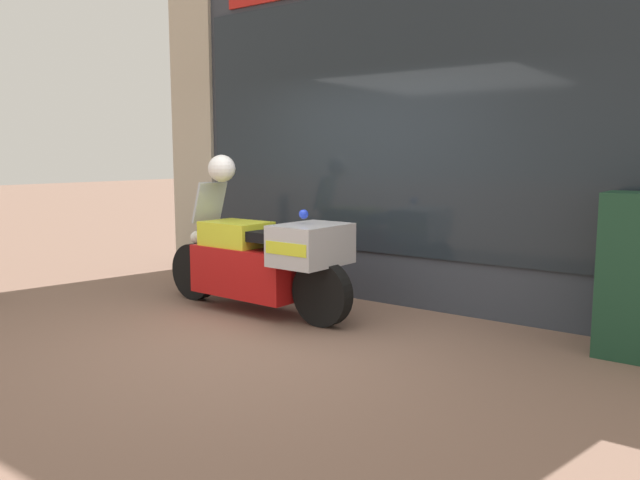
{
  "coord_description": "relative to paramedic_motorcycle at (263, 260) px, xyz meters",
  "views": [
    {
      "loc": [
        3.47,
        -3.9,
        1.59
      ],
      "look_at": [
        -0.31,
        1.2,
        0.72
      ],
      "focal_mm": 35.0,
      "sensor_mm": 36.0,
      "label": 1
    }
  ],
  "objects": [
    {
      "name": "ground_plane",
      "position": [
        0.65,
        -0.7,
        -0.55
      ],
      "size": [
        60.0,
        60.0,
        0.0
      ],
      "primitive_type": "plane",
      "color": "#7A5B4C"
    },
    {
      "name": "white_helmet",
      "position": [
        -0.57,
        0.02,
        0.9
      ],
      "size": [
        0.28,
        0.28,
        0.28
      ],
      "primitive_type": "sphere",
      "color": "white",
      "rests_on": "paramedic_motorcycle"
    },
    {
      "name": "window_display",
      "position": [
        0.94,
        1.33,
        -0.06
      ],
      "size": [
        5.21,
        0.3,
        2.06
      ],
      "color": "slate",
      "rests_on": "ground"
    },
    {
      "name": "shop_building",
      "position": [
        0.28,
        1.3,
        1.32
      ],
      "size": [
        6.4,
        0.55,
        3.73
      ],
      "color": "#333842",
      "rests_on": "ground"
    },
    {
      "name": "paramedic_motorcycle",
      "position": [
        0.0,
        0.0,
        0.0
      ],
      "size": [
        2.41,
        0.74,
        1.31
      ],
      "rotation": [
        0.0,
        0.0,
        3.11
      ],
      "color": "black",
      "rests_on": "ground"
    }
  ]
}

